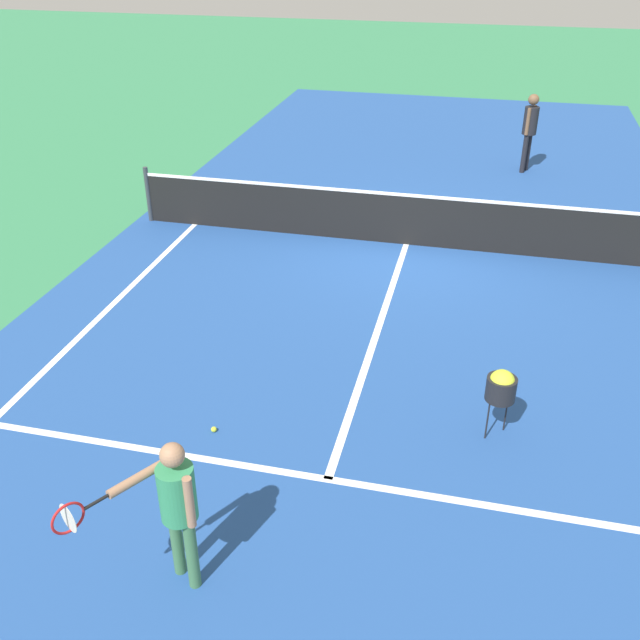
{
  "coord_description": "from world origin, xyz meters",
  "views": [
    {
      "loc": [
        1.27,
        -12.08,
        5.29
      ],
      "look_at": [
        -0.47,
        -4.78,
        1.0
      ],
      "focal_mm": 40.33,
      "sensor_mm": 36.0,
      "label": 1
    }
  ],
  "objects_px": {
    "ball_hopper": "(501,386)",
    "tennis_ball_mid_court": "(214,429)",
    "player_far": "(530,124)",
    "net": "(408,219)",
    "player_near": "(175,501)"
  },
  "relations": [
    {
      "from": "player_far",
      "to": "net",
      "type": "bearing_deg",
      "value": -113.46
    },
    {
      "from": "net",
      "to": "ball_hopper",
      "type": "bearing_deg",
      "value": -71.81
    },
    {
      "from": "ball_hopper",
      "to": "tennis_ball_mid_court",
      "type": "distance_m",
      "value": 3.33
    },
    {
      "from": "player_near",
      "to": "tennis_ball_mid_court",
      "type": "distance_m",
      "value": 2.32
    },
    {
      "from": "player_far",
      "to": "tennis_ball_mid_court",
      "type": "bearing_deg",
      "value": -108.39
    },
    {
      "from": "net",
      "to": "player_near",
      "type": "relative_size",
      "value": 6.56
    },
    {
      "from": "player_far",
      "to": "tennis_ball_mid_court",
      "type": "height_order",
      "value": "player_far"
    },
    {
      "from": "ball_hopper",
      "to": "tennis_ball_mid_court",
      "type": "relative_size",
      "value": 13.25
    },
    {
      "from": "player_far",
      "to": "tennis_ball_mid_court",
      "type": "relative_size",
      "value": 26.63
    },
    {
      "from": "net",
      "to": "player_far",
      "type": "height_order",
      "value": "player_far"
    },
    {
      "from": "net",
      "to": "player_near",
      "type": "height_order",
      "value": "player_near"
    },
    {
      "from": "player_near",
      "to": "player_far",
      "type": "xyz_separation_m",
      "value": [
        3.07,
        12.84,
        0.13
      ]
    },
    {
      "from": "player_far",
      "to": "ball_hopper",
      "type": "height_order",
      "value": "player_far"
    },
    {
      "from": "player_near",
      "to": "tennis_ball_mid_court",
      "type": "relative_size",
      "value": 23.42
    },
    {
      "from": "player_far",
      "to": "player_near",
      "type": "bearing_deg",
      "value": -103.47
    }
  ]
}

